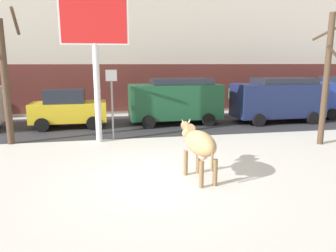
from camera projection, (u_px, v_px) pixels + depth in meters
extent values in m
plane|color=silver|center=(162.00, 179.00, 8.53)|extent=(120.00, 120.00, 0.00)
cube|color=#333338|center=(137.00, 125.00, 15.80)|extent=(60.00, 5.60, 0.01)
cube|color=beige|center=(127.00, 10.00, 20.90)|extent=(44.00, 6.00, 13.00)
cube|color=#5B2823|center=(132.00, 88.00, 18.93)|extent=(43.12, 0.10, 2.80)
ellipsoid|color=tan|center=(200.00, 143.00, 8.23)|extent=(0.84, 1.48, 0.64)
cylinder|color=olive|center=(186.00, 163.00, 8.75)|extent=(0.12, 0.12, 0.70)
cylinder|color=olive|center=(198.00, 161.00, 8.88)|extent=(0.12, 0.12, 0.70)
cylinder|color=olive|center=(201.00, 174.00, 7.85)|extent=(0.12, 0.12, 0.70)
cylinder|color=olive|center=(215.00, 173.00, 7.98)|extent=(0.12, 0.12, 0.70)
cylinder|color=tan|center=(189.00, 131.00, 8.89)|extent=(0.34, 0.51, 0.44)
ellipsoid|color=olive|center=(186.00, 126.00, 9.07)|extent=(0.31, 0.48, 0.28)
cone|color=beige|center=(183.00, 121.00, 8.96)|extent=(0.12, 0.08, 0.15)
cone|color=beige|center=(190.00, 120.00, 9.04)|extent=(0.12, 0.08, 0.15)
cylinder|color=olive|center=(212.00, 160.00, 7.67)|extent=(0.06, 0.06, 0.60)
ellipsoid|color=beige|center=(203.00, 156.00, 8.13)|extent=(0.29, 0.32, 0.20)
cylinder|color=silver|center=(97.00, 94.00, 12.13)|extent=(0.24, 0.24, 3.80)
cube|color=silver|center=(94.00, 20.00, 11.58)|extent=(2.52, 0.23, 1.82)
cube|color=red|center=(94.00, 20.00, 11.55)|extent=(2.40, 0.19, 1.70)
cube|color=gold|center=(69.00, 112.00, 15.14)|extent=(3.53, 1.76, 0.90)
cube|color=#1E232D|center=(65.00, 96.00, 14.96)|extent=(1.82, 1.52, 0.64)
cylinder|color=black|center=(94.00, 117.00, 16.27)|extent=(0.64, 0.23, 0.64)
cylinder|color=black|center=(93.00, 123.00, 14.64)|extent=(0.64, 0.23, 0.64)
cylinder|color=black|center=(48.00, 119.00, 15.83)|extent=(0.64, 0.23, 0.64)
cylinder|color=black|center=(42.00, 125.00, 14.20)|extent=(0.64, 0.23, 0.64)
cube|color=#194C2D|center=(175.00, 101.00, 15.93)|extent=(4.63, 1.97, 1.70)
cube|color=#1E232D|center=(181.00, 81.00, 15.79)|extent=(3.03, 1.72, 0.30)
cylinder|color=black|center=(198.00, 114.00, 17.30)|extent=(0.64, 0.23, 0.64)
cylinder|color=black|center=(209.00, 120.00, 15.48)|extent=(0.64, 0.23, 0.64)
cylinder|color=black|center=(144.00, 116.00, 16.72)|extent=(0.64, 0.23, 0.64)
cylinder|color=black|center=(149.00, 122.00, 14.90)|extent=(0.64, 0.23, 0.64)
cube|color=#19234C|center=(277.00, 100.00, 16.43)|extent=(4.63, 1.97, 1.70)
cube|color=#1E232D|center=(284.00, 81.00, 16.29)|extent=(3.03, 1.72, 0.30)
cylinder|color=black|center=(291.00, 112.00, 17.80)|extent=(0.64, 0.23, 0.64)
cylinder|color=black|center=(313.00, 118.00, 15.98)|extent=(0.64, 0.23, 0.64)
cylinder|color=black|center=(242.00, 114.00, 17.22)|extent=(0.64, 0.23, 0.64)
cylinder|color=black|center=(259.00, 120.00, 15.40)|extent=(0.64, 0.23, 0.64)
cylinder|color=black|center=(310.00, 109.00, 18.94)|extent=(0.64, 0.23, 0.64)
cylinder|color=black|center=(332.00, 114.00, 17.11)|extent=(0.64, 0.23, 0.64)
cylinder|color=#282833|center=(231.00, 106.00, 19.70)|extent=(0.24, 0.24, 0.88)
cube|color=#386B42|center=(232.00, 94.00, 19.54)|extent=(0.36, 0.22, 0.64)
sphere|color=tan|center=(232.00, 87.00, 19.46)|extent=(0.20, 0.20, 0.20)
cylinder|color=#4C3828|center=(326.00, 81.00, 11.70)|extent=(0.22, 0.22, 4.87)
cylinder|color=#4C3828|center=(335.00, 54.00, 11.18)|extent=(0.75, 0.11, 0.69)
cylinder|color=#4C3828|center=(330.00, 31.00, 11.86)|extent=(1.07, 0.79, 0.72)
cylinder|color=#4C3828|center=(5.00, 84.00, 11.74)|extent=(0.26, 0.26, 4.65)
cylinder|color=#4C3828|center=(15.00, 21.00, 11.43)|extent=(0.22, 1.14, 0.89)
cylinder|color=gray|center=(112.00, 111.00, 12.60)|extent=(0.08, 0.08, 2.40)
cube|color=silver|center=(111.00, 75.00, 12.33)|extent=(0.44, 0.04, 0.44)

